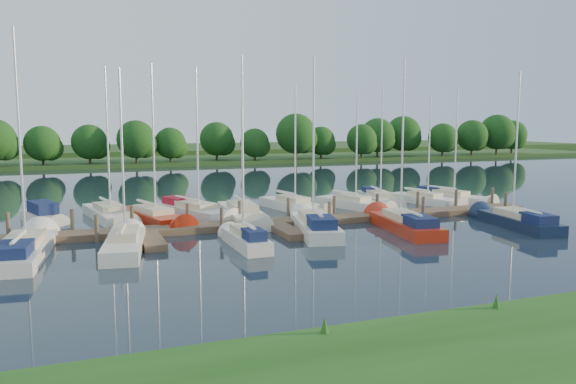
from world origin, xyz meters
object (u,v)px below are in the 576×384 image
object	(u,v)px
sailboat_n_5	(243,216)
motorboat	(44,218)
sailboat_s_2	(245,241)
dock	(274,225)

from	to	relation	value
sailboat_n_5	motorboat	bearing A→B (deg)	-10.77
sailboat_s_2	sailboat_n_5	bearing A→B (deg)	74.03
motorboat	sailboat_s_2	bearing A→B (deg)	112.39
motorboat	sailboat_n_5	xyz separation A→B (m)	(12.86, -3.61, -0.08)
dock	motorboat	distance (m)	15.68
dock	sailboat_s_2	distance (m)	5.68
dock	motorboat	xyz separation A→B (m)	(-13.90, 7.25, 0.16)
dock	sailboat_n_5	xyz separation A→B (m)	(-1.04, 3.65, 0.08)
dock	sailboat_n_5	size ratio (longest dim) A/B	3.44
sailboat_n_5	sailboat_s_2	size ratio (longest dim) A/B	1.47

